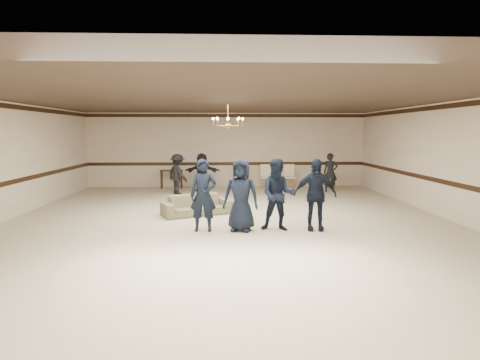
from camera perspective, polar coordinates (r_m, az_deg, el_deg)
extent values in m
cube|color=beige|center=(10.78, -1.62, -5.91)|extent=(12.00, 14.00, 0.01)
cube|color=#30221A|center=(10.55, -1.68, 11.29)|extent=(12.00, 14.00, 0.01)
cube|color=beige|center=(17.54, -1.93, 4.28)|extent=(12.00, 0.01, 3.20)
cube|color=beige|center=(3.61, -0.28, -5.66)|extent=(12.00, 0.01, 3.20)
cube|color=beige|center=(12.20, 27.84, 2.38)|extent=(0.01, 14.00, 3.20)
cube|color=black|center=(17.56, -1.92, 2.33)|extent=(12.00, 0.02, 0.14)
cube|color=black|center=(17.52, -1.95, 9.12)|extent=(12.00, 0.02, 0.14)
imported|color=black|center=(9.65, -5.22, -2.18)|extent=(0.66, 0.46, 1.74)
imported|color=black|center=(9.65, 0.13, -2.16)|extent=(0.95, 0.73, 1.74)
imported|color=black|center=(9.73, 5.43, -2.11)|extent=(0.95, 0.79, 1.74)
imported|color=black|center=(9.89, 10.61, -2.05)|extent=(1.06, 0.51, 1.74)
imported|color=#746B4D|center=(11.68, -6.17, -3.52)|extent=(2.12, 1.51, 0.58)
imported|color=black|center=(15.55, -8.85, 0.83)|extent=(1.10, 1.12, 1.55)
imported|color=black|center=(16.17, -5.41, 1.11)|extent=(1.47, 0.57, 1.55)
imported|color=black|center=(16.31, 12.72, 1.02)|extent=(0.61, 0.45, 1.55)
cube|color=#351F11|center=(17.25, -9.69, 0.13)|extent=(0.97, 0.46, 0.79)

